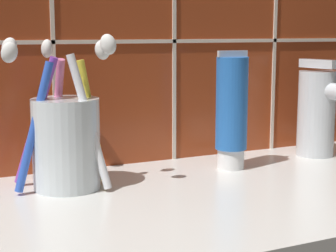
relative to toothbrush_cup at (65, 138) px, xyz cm
name	(u,v)px	position (x,y,z in cm)	size (l,w,h in cm)	color
sink_counter	(225,198)	(15.68, -8.34, -6.67)	(65.47, 33.43, 2.00)	silver
toothbrush_cup	(65,138)	(0.00, 0.00, 0.00)	(12.46, 11.37, 17.33)	silver
toothpaste_tube	(232,111)	(21.56, -0.08, 1.81)	(4.23, 4.03, 15.06)	white
sink_faucet	(321,110)	(36.63, 0.64, 0.98)	(5.22, 12.89, 13.58)	silver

